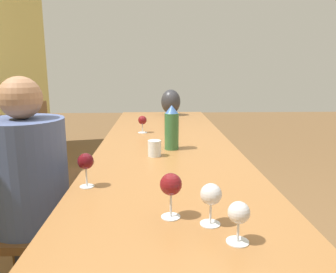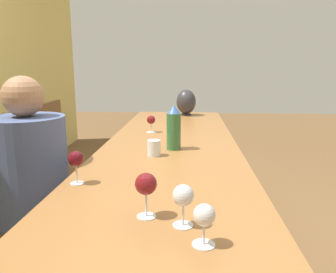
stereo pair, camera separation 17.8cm
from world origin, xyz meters
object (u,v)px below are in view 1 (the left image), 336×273
water_bottle (172,128)px  person_near (33,192)px  wine_glass_2 (211,196)px  wine_glass_4 (142,121)px  chair_far (58,170)px  chair_near (16,214)px  wine_glass_3 (86,162)px  wine_glass_1 (239,214)px  water_tumbler (155,148)px  wine_glass_0 (171,186)px  vase (171,102)px

water_bottle → person_near: size_ratio=0.21×
wine_glass_2 → wine_glass_4: (1.42, 0.26, -0.01)m
wine_glass_2 → chair_far: bearing=33.0°
chair_near → chair_far: size_ratio=1.00×
chair_far → wine_glass_3: bearing=-157.0°
water_bottle → chair_near: water_bottle is taller
wine_glass_1 → chair_near: chair_near is taller
wine_glass_1 → person_near: size_ratio=0.10×
wine_glass_4 → chair_far: bearing=98.2°
water_tumbler → wine_glass_0: bearing=-175.7°
water_bottle → wine_glass_1: size_ratio=2.17×
person_near → wine_glass_3: bearing=-130.8°
vase → wine_glass_1: bearing=-178.1°
wine_glass_4 → chair_near: 1.06m
water_bottle → water_tumbler: 0.20m
wine_glass_3 → chair_near: bearing=56.1°
wine_glass_2 → wine_glass_3: (0.34, 0.44, 0.01)m
vase → person_near: size_ratio=0.21×
wine_glass_0 → chair_near: chair_near is taller
water_bottle → vase: water_bottle is taller
water_bottle → wine_glass_0: size_ratio=1.75×
water_bottle → water_tumbler: (-0.15, 0.10, -0.08)m
wine_glass_0 → chair_near: bearing=52.8°
wine_glass_4 → chair_far: size_ratio=0.12×
wine_glass_0 → chair_far: size_ratio=0.15×
wine_glass_0 → wine_glass_1: 0.24m
person_near → wine_glass_2: bearing=-128.7°
wine_glass_2 → chair_far: chair_far is taller
wine_glass_2 → chair_near: chair_near is taller
water_bottle → chair_far: size_ratio=0.26×
wine_glass_1 → wine_glass_3: bearing=48.6°
water_tumbler → wine_glass_1: wine_glass_1 is taller
vase → chair_far: size_ratio=0.25×
water_tumbler → wine_glass_3: bearing=149.1°
wine_glass_2 → wine_glass_4: 1.45m
wine_glass_3 → chair_far: (1.00, 0.42, -0.35)m
wine_glass_0 → wine_glass_1: wine_glass_0 is taller
wine_glass_0 → wine_glass_1: (-0.16, -0.18, -0.02)m
vase → wine_glass_0: (-2.24, 0.10, -0.02)m
water_tumbler → wine_glass_1: bearing=-165.4°
water_tumbler → chair_near: size_ratio=0.09×
vase → wine_glass_2: bearing=-179.5°
wine_glass_3 → chair_far: bearing=23.0°
wine_glass_2 → person_near: person_near is taller
wine_glass_0 → wine_glass_1: bearing=-132.0°
wine_glass_4 → wine_glass_3: bearing=170.6°
water_bottle → wine_glass_2: (-0.94, -0.07, -0.03)m
wine_glass_0 → wine_glass_3: 0.43m
water_tumbler → chair_far: bearing=51.6°
chair_far → chair_near: bearing=180.0°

